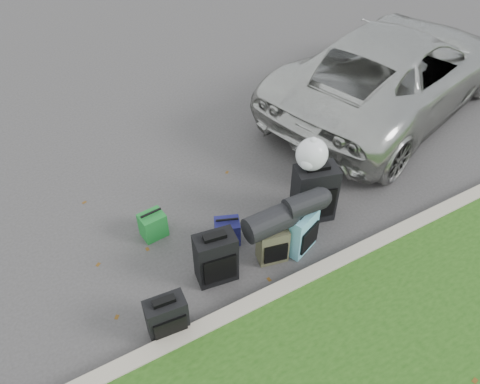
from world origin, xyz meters
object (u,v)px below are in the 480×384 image
suitcase_large_black_right (314,193)px  tote_navy (227,231)px  suv (395,69)px  suitcase_small_black (167,318)px  suitcase_teal (300,231)px  suitcase_large_black_left (216,258)px  suitcase_olive (273,245)px  tote_green (153,225)px

suitcase_large_black_right → tote_navy: size_ratio=2.44×
suv → suitcase_large_black_right: (-2.75, -1.55, -0.30)m
suv → suitcase_small_black: 5.55m
suitcase_teal → suitcase_large_black_left: bearing=152.6°
tote_navy → suitcase_teal: bearing=-15.3°
suitcase_small_black → suitcase_large_black_left: (0.76, 0.39, 0.07)m
suitcase_large_black_left → suitcase_teal: suitcase_large_black_left is taller
suitcase_olive → tote_green: 1.51m
suitcase_small_black → suitcase_teal: suitcase_teal is taller
suv → tote_navy: (-3.92, -1.39, -0.54)m
suitcase_olive → suitcase_large_black_right: size_ratio=0.60×
suitcase_small_black → suitcase_olive: size_ratio=1.08×
tote_green → suitcase_small_black: bearing=-111.4°
suitcase_small_black → tote_navy: suitcase_small_black is taller
suitcase_olive → suitcase_large_black_left: bearing=-173.9°
tote_green → suitcase_large_black_left: bearing=-74.4°
suv → suitcase_small_black: size_ratio=9.80×
tote_green → tote_navy: tote_green is taller
tote_green → tote_navy: (0.76, -0.55, -0.01)m
suitcase_large_black_left → tote_navy: (0.38, 0.43, -0.16)m
suitcase_large_black_right → tote_navy: suitcase_large_black_right is taller
suitcase_large_black_right → tote_green: bearing=175.9°
suitcase_large_black_left → tote_green: 1.06m
suitcase_large_black_left → suitcase_large_black_right: (1.55, 0.27, 0.07)m
suitcase_large_black_right → suitcase_teal: bearing=-125.2°
suitcase_large_black_left → suitcase_large_black_right: size_ratio=0.83×
suv → tote_green: size_ratio=14.78×
suitcase_teal → tote_navy: bearing=120.8°
suv → suitcase_large_black_right: suv is taller
suitcase_small_black → suitcase_large_black_right: bearing=21.5°
suitcase_teal → suitcase_large_black_right: bearing=16.9°
suitcase_large_black_left → suitcase_olive: bearing=1.8°
suv → tote_navy: size_ratio=15.51×
suitcase_large_black_right → suitcase_large_black_left: bearing=-154.0°
tote_green → suitcase_olive: bearing=-50.1°
suv → tote_green: 4.78m
suitcase_large_black_left → suitcase_small_black: bearing=-144.1°
suitcase_teal → tote_navy: 0.89m
suitcase_large_black_left → tote_green: (-0.38, 0.98, -0.16)m
suitcase_small_black → suitcase_large_black_left: 0.86m
suitcase_olive → tote_navy: suitcase_olive is taller
suitcase_olive → suitcase_teal: size_ratio=0.81×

